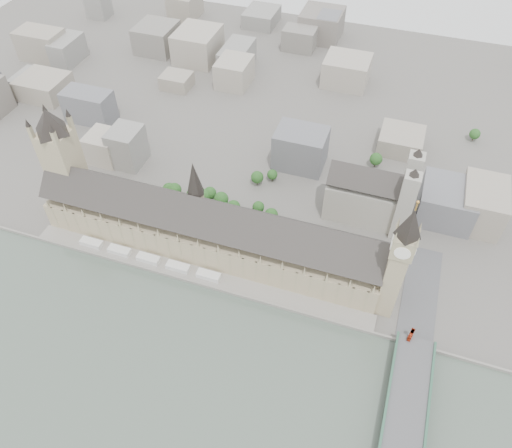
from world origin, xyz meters
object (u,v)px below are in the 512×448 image
(palace_of_westminster, at_px, (208,230))
(red_bus_north, at_px, (411,335))
(westminster_abbey, at_px, (372,196))
(elizabeth_tower, at_px, (400,257))
(victoria_tower, at_px, (62,159))

(palace_of_westminster, distance_m, red_bus_north, 162.03)
(westminster_abbey, bearing_deg, elizabeth_tower, -72.71)
(palace_of_westminster, bearing_deg, westminster_abbey, 34.17)
(red_bus_north, bearing_deg, victoria_tower, -175.16)
(elizabeth_tower, bearing_deg, red_bus_north, -48.43)
(palace_of_westminster, relative_size, elizabeth_tower, 2.47)
(westminster_abbey, height_order, red_bus_north, westminster_abbey)
(palace_of_westminster, bearing_deg, victoria_tower, 177.04)
(westminster_abbey, bearing_deg, victoria_tower, -163.50)
(elizabeth_tower, distance_m, red_bus_north, 55.35)
(victoria_tower, relative_size, red_bus_north, 9.94)
(palace_of_westminster, distance_m, westminster_abbey, 134.09)
(palace_of_westminster, xyz_separation_m, victoria_tower, (-122.00, 6.30, 32.50))
(palace_of_westminster, height_order, elizabeth_tower, elizabeth_tower)
(red_bus_north, bearing_deg, elizabeth_tower, 144.65)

